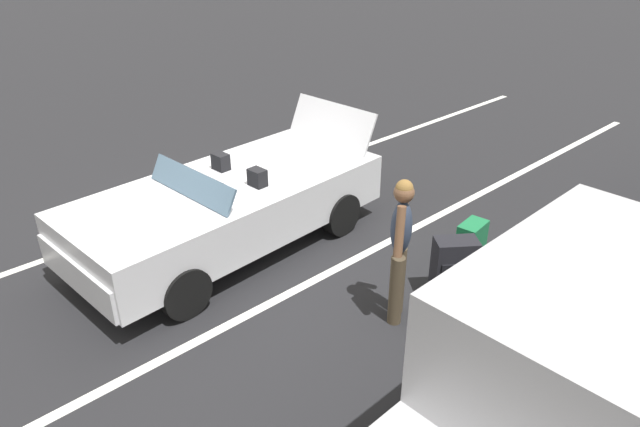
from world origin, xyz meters
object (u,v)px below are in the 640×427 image
object	(u,v)px
suitcase_large_black	(454,269)
suitcase_medium_bright	(471,245)
convertible_car	(216,212)
traveler_person	(400,244)

from	to	relation	value
suitcase_large_black	suitcase_medium_bright	distance (m)	0.70
suitcase_large_black	suitcase_medium_bright	bearing A→B (deg)	145.52
convertible_car	traveler_person	distance (m)	2.57
convertible_car	suitcase_medium_bright	size ratio (longest dim) A/B	6.89
suitcase_large_black	traveler_person	bearing A→B (deg)	-66.12
traveler_person	suitcase_large_black	bearing A→B (deg)	-137.94
suitcase_medium_bright	traveler_person	distance (m)	1.57
suitcase_medium_bright	traveler_person	size ratio (longest dim) A/B	0.38
convertible_car	traveler_person	world-z (taller)	traveler_person
suitcase_medium_bright	traveler_person	xyz separation A→B (m)	(1.44, 0.03, 0.62)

